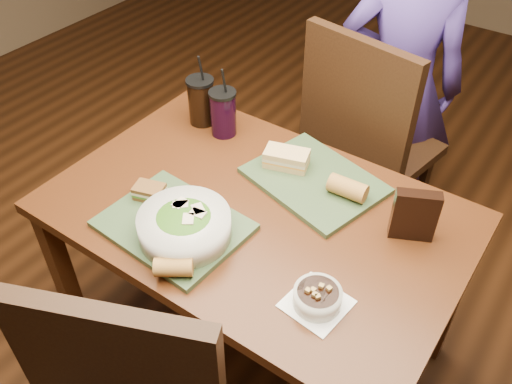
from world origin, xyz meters
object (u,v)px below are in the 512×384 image
(diner, at_px, (399,86))
(cup_cola, at_px, (201,101))
(baguette_far, at_px, (348,188))
(soup_bowl, at_px, (317,297))
(tray_far, at_px, (314,180))
(sandwich_near, at_px, (150,192))
(chair_far, at_px, (362,142))
(chip_bag, at_px, (414,215))
(salad_bowl, at_px, (185,225))
(baguette_near, at_px, (174,267))
(cup_berry, at_px, (223,113))
(dining_table, at_px, (256,229))
(tray_near, at_px, (174,225))
(sandwich_far, at_px, (286,158))

(diner, bearing_deg, cup_cola, 37.07)
(baguette_far, bearing_deg, soup_bowl, -72.45)
(tray_far, height_order, sandwich_near, sandwich_near)
(chair_far, bearing_deg, cup_cola, -140.27)
(chip_bag, bearing_deg, soup_bowl, -130.69)
(chair_far, bearing_deg, salad_bowl, -98.28)
(cup_cola, bearing_deg, baguette_near, -56.49)
(cup_berry, bearing_deg, soup_bowl, -35.46)
(baguette_near, relative_size, chip_bag, 0.62)
(dining_table, xyz_separation_m, sandwich_near, (-0.30, -0.16, 0.13))
(soup_bowl, distance_m, sandwich_near, 0.64)
(diner, xyz_separation_m, cup_berry, (-0.39, -0.72, 0.11))
(salad_bowl, height_order, soup_bowl, salad_bowl)
(cup_cola, bearing_deg, soup_bowl, -32.07)
(tray_far, bearing_deg, baguette_near, -100.69)
(salad_bowl, bearing_deg, tray_near, 164.59)
(tray_near, relative_size, baguette_near, 4.00)
(salad_bowl, height_order, baguette_near, salad_bowl)
(tray_near, bearing_deg, baguette_near, -47.51)
(tray_far, xyz_separation_m, sandwich_far, (-0.11, 0.01, 0.04))
(soup_bowl, bearing_deg, cup_cola, 147.93)
(cup_cola, bearing_deg, salad_bowl, -55.25)
(diner, distance_m, tray_near, 1.22)
(cup_cola, bearing_deg, sandwich_near, -71.23)
(tray_near, bearing_deg, chip_bag, 32.14)
(baguette_near, distance_m, cup_berry, 0.71)
(diner, bearing_deg, sandwich_far, 66.44)
(chair_far, relative_size, tray_near, 2.64)
(tray_near, bearing_deg, sandwich_near, 161.02)
(dining_table, distance_m, tray_near, 0.28)
(baguette_near, bearing_deg, diner, 86.87)
(cup_cola, bearing_deg, sandwich_far, -8.57)
(dining_table, relative_size, baguette_far, 10.51)
(tray_far, relative_size, salad_bowl, 1.55)
(salad_bowl, xyz_separation_m, chip_bag, (0.54, 0.40, 0.02))
(baguette_near, xyz_separation_m, baguette_far, (0.24, 0.56, 0.00))
(dining_table, xyz_separation_m, sandwich_far, (-0.03, 0.22, 0.14))
(tray_far, bearing_deg, dining_table, -111.59)
(dining_table, bearing_deg, cup_berry, 140.98)
(sandwich_near, height_order, baguette_near, baguette_near)
(baguette_far, bearing_deg, tray_near, -131.90)
(salad_bowl, xyz_separation_m, sandwich_far, (0.06, 0.45, -0.02))
(soup_bowl, xyz_separation_m, sandwich_near, (-0.64, 0.05, 0.01))
(baguette_near, bearing_deg, sandwich_far, 90.59)
(cup_cola, distance_m, chip_bag, 0.90)
(baguette_near, bearing_deg, chip_bag, 48.32)
(baguette_far, xyz_separation_m, chip_bag, (0.23, -0.04, 0.04))
(soup_bowl, xyz_separation_m, baguette_near, (-0.37, -0.15, 0.01))
(sandwich_far, height_order, cup_berry, cup_berry)
(cup_berry, bearing_deg, tray_near, -69.78)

